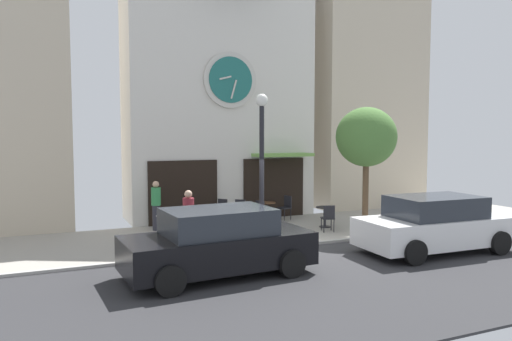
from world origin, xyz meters
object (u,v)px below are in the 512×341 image
street_lamp (262,168)px  pedestrian_green (156,205)px  street_tree (366,138)px  pedestrian_maroon (189,219)px  cafe_table_rightmost (206,211)px  cafe_chair_under_awning (328,216)px  cafe_chair_near_tree (258,211)px  cafe_chair_corner (217,217)px  cafe_chair_near_lamp (286,206)px  cafe_table_center (325,213)px  cafe_chair_facing_wall (193,216)px  cafe_table_near_door (238,214)px  parked_car_black (218,243)px  cafe_chair_curbside (240,218)px  parked_car_white (435,225)px  cafe_table_leftmost (267,208)px  cafe_table_center_right (167,223)px  cafe_chair_left_end (240,210)px  cafe_chair_by_entrance (221,209)px

street_lamp → pedestrian_green: 4.31m
street_tree → pedestrian_maroon: 6.35m
cafe_table_rightmost → cafe_chair_under_awning: bearing=-34.7°
pedestrian_maroon → cafe_chair_near_tree: bearing=35.6°
cafe_chair_corner → cafe_chair_near_lamp: bearing=21.7°
street_tree → street_lamp: bearing=-178.4°
cafe_table_center → cafe_chair_facing_wall: 4.59m
street_tree → cafe_table_near_door: bearing=148.4°
pedestrian_maroon → street_lamp: bearing=-7.2°
parked_car_black → cafe_table_rightmost: bearing=74.8°
cafe_table_rightmost → cafe_chair_curbside: cafe_chair_curbside is taller
street_lamp → parked_car_white: 5.07m
cafe_table_leftmost → parked_car_white: bearing=-69.8°
parked_car_white → cafe_chair_curbside: bearing=133.1°
pedestrian_maroon → parked_car_black: size_ratio=0.38×
street_lamp → cafe_chair_under_awning: street_lamp is taller
street_tree → cafe_table_rightmost: (-4.49, 3.00, -2.56)m
cafe_table_center_right → cafe_table_rightmost: (1.74, 1.46, 0.05)m
cafe_table_center → cafe_chair_curbside: bearing=179.3°
street_lamp → cafe_chair_near_tree: (1.02, 2.53, -1.71)m
cafe_chair_near_tree → cafe_chair_left_end: size_ratio=1.00×
cafe_chair_near_tree → cafe_chair_left_end: 0.74m
cafe_table_center_right → cafe_chair_curbside: size_ratio=0.85×
cafe_table_near_door → parked_car_white: size_ratio=0.18×
cafe_chair_near_lamp → cafe_chair_left_end: 2.05m
cafe_table_center_right → pedestrian_maroon: bearing=-77.7°
cafe_chair_under_awning → pedestrian_green: pedestrian_green is taller
cafe_table_near_door → cafe_chair_under_awning: 3.04m
cafe_chair_corner → pedestrian_maroon: pedestrian_maroon is taller
street_tree → cafe_chair_under_awning: bearing=149.9°
cafe_table_leftmost → parked_car_black: (-3.94, -5.85, 0.27)m
cafe_table_near_door → cafe_table_center: size_ratio=1.07×
cafe_table_rightmost → cafe_table_leftmost: size_ratio=1.12×
cafe_table_center → cafe_chair_near_lamp: cafe_chair_near_lamp is taller
cafe_table_center_right → cafe_chair_near_lamp: size_ratio=0.85×
street_lamp → cafe_chair_curbside: 2.28m
cafe_chair_near_tree → pedestrian_green: size_ratio=0.54×
cafe_chair_facing_wall → cafe_chair_corner: same height
street_lamp → cafe_chair_by_entrance: street_lamp is taller
cafe_chair_near_tree → cafe_chair_near_lamp: bearing=29.2°
cafe_chair_by_entrance → parked_car_white: 7.45m
cafe_table_center_right → cafe_chair_under_awning: cafe_chair_under_awning is taller
cafe_table_center_right → cafe_table_leftmost: bearing=22.0°
cafe_table_rightmost → street_lamp: bearing=-77.2°
street_tree → cafe_table_center: (-0.68, 1.36, -2.65)m
pedestrian_green → cafe_chair_near_tree: bearing=-12.5°
street_tree → cafe_chair_curbside: street_tree is taller
cafe_table_near_door → parked_car_black: bearing=-116.5°
cafe_chair_by_entrance → cafe_chair_near_tree: same height
street_tree → cafe_table_center_right: (-6.23, 1.53, -2.61)m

